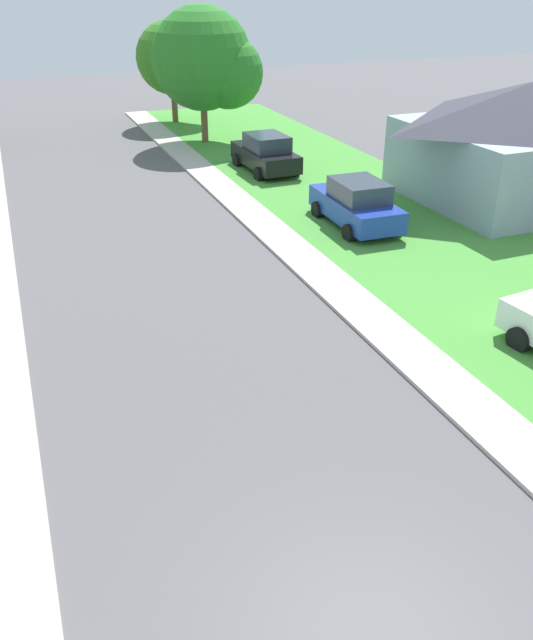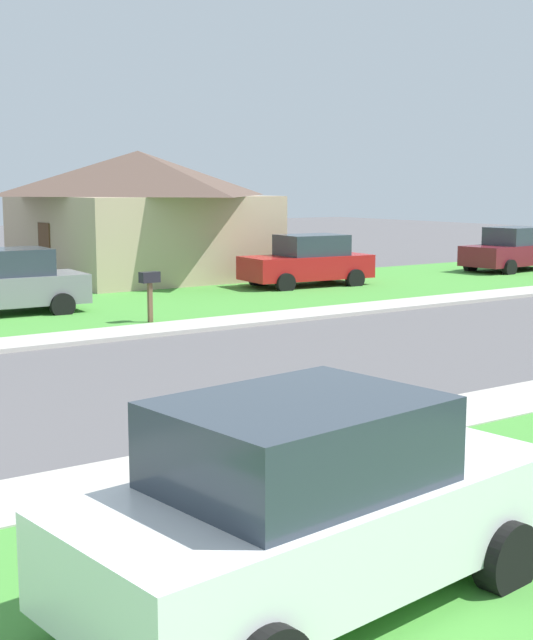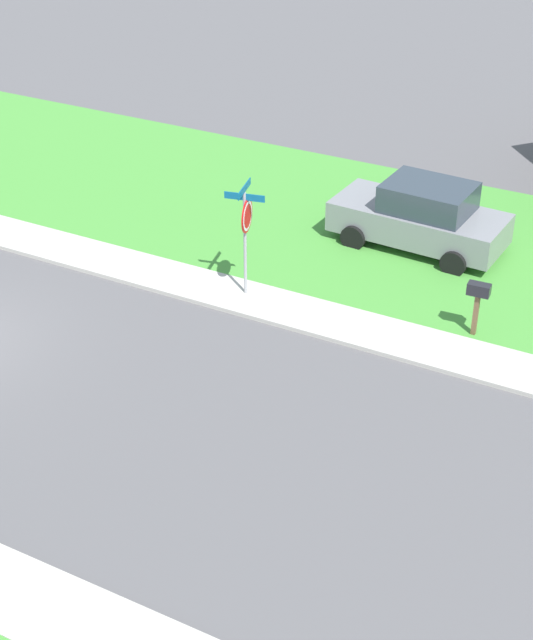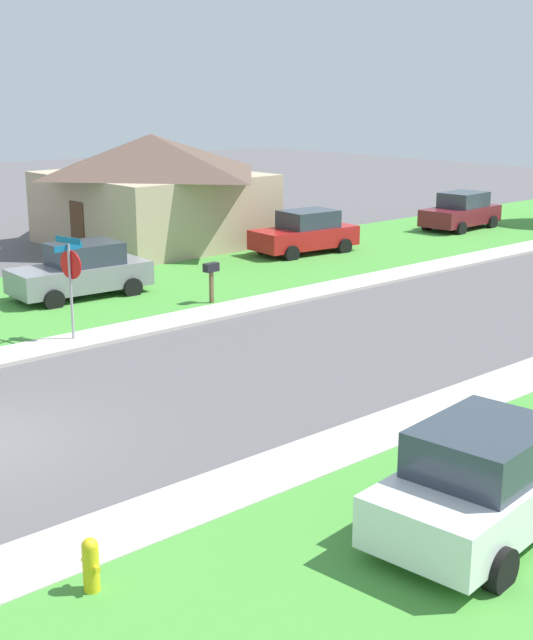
{
  "view_description": "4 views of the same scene",
  "coord_description": "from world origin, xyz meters",
  "px_view_note": "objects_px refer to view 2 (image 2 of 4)",
  "views": [
    {
      "loc": [
        -3.55,
        -5.03,
        8.17
      ],
      "look_at": [
        1.12,
        6.9,
        1.4
      ],
      "focal_mm": 36.78,
      "sensor_mm": 36.0,
      "label": 1
    },
    {
      "loc": [
        13.69,
        0.19,
        3.41
      ],
      "look_at": [
        2.83,
        7.64,
        1.4
      ],
      "focal_mm": 50.12,
      "sensor_mm": 36.0,
      "label": 2
    },
    {
      "loc": [
        11.9,
        14.29,
        11.18
      ],
      "look_at": [
        -2.14,
        6.83,
        1.4
      ],
      "focal_mm": 54.07,
      "sensor_mm": 36.0,
      "label": 3
    },
    {
      "loc": [
        14.96,
        -5.86,
        6.42
      ],
      "look_at": [
        0.77,
        6.62,
        1.4
      ],
      "focal_mm": 49.06,
      "sensor_mm": 36.0,
      "label": 4
    }
  ],
  "objects_px": {
    "car_white_driveway_right": "(312,504)",
    "mailbox": "(150,284)",
    "car_maroon_far_down_street": "(513,250)",
    "house_left_setback": "(139,213)",
    "car_red_across_road": "(308,262)",
    "car_grey_kerbside_mid": "(2,283)"
  },
  "relations": [
    {
      "from": "house_left_setback",
      "to": "car_white_driveway_right",
      "type": "bearing_deg",
      "value": -23.5
    },
    {
      "from": "car_grey_kerbside_mid",
      "to": "house_left_setback",
      "type": "height_order",
      "value": "house_left_setback"
    },
    {
      "from": "car_maroon_far_down_street",
      "to": "house_left_setback",
      "type": "height_order",
      "value": "house_left_setback"
    },
    {
      "from": "car_white_driveway_right",
      "to": "mailbox",
      "type": "distance_m",
      "value": 15.0
    },
    {
      "from": "car_grey_kerbside_mid",
      "to": "car_red_across_road",
      "type": "xyz_separation_m",
      "value": [
        -0.77,
        10.46,
        0.0
      ]
    },
    {
      "from": "car_white_driveway_right",
      "to": "mailbox",
      "type": "relative_size",
      "value": 3.42
    },
    {
      "from": "car_grey_kerbside_mid",
      "to": "car_white_driveway_right",
      "type": "distance_m",
      "value": 17.58
    },
    {
      "from": "car_maroon_far_down_street",
      "to": "car_grey_kerbside_mid",
      "type": "relative_size",
      "value": 1.01
    },
    {
      "from": "car_red_across_road",
      "to": "car_white_driveway_right",
      "type": "bearing_deg",
      "value": -36.99
    },
    {
      "from": "car_grey_kerbside_mid",
      "to": "mailbox",
      "type": "xyz_separation_m",
      "value": [
        3.4,
        2.51,
        0.14
      ]
    },
    {
      "from": "car_white_driveway_right",
      "to": "mailbox",
      "type": "bearing_deg",
      "value": 157.84
    },
    {
      "from": "car_white_driveway_right",
      "to": "car_maroon_far_down_street",
      "type": "bearing_deg",
      "value": 127.24
    },
    {
      "from": "car_grey_kerbside_mid",
      "to": "mailbox",
      "type": "distance_m",
      "value": 4.23
    },
    {
      "from": "car_maroon_far_down_street",
      "to": "car_white_driveway_right",
      "type": "bearing_deg",
      "value": -52.76
    },
    {
      "from": "car_maroon_far_down_street",
      "to": "car_red_across_road",
      "type": "xyz_separation_m",
      "value": [
        -0.32,
        -9.73,
        0.0
      ]
    },
    {
      "from": "car_maroon_far_down_street",
      "to": "house_left_setback",
      "type": "bearing_deg",
      "value": -116.24
    },
    {
      "from": "car_white_driveway_right",
      "to": "car_grey_kerbside_mid",
      "type": "bearing_deg",
      "value": 169.67
    },
    {
      "from": "car_red_across_road",
      "to": "mailbox",
      "type": "height_order",
      "value": "car_red_across_road"
    },
    {
      "from": "car_red_across_road",
      "to": "house_left_setback",
      "type": "relative_size",
      "value": 0.49
    },
    {
      "from": "car_white_driveway_right",
      "to": "house_left_setback",
      "type": "relative_size",
      "value": 0.49
    },
    {
      "from": "car_white_driveway_right",
      "to": "house_left_setback",
      "type": "bearing_deg",
      "value": 156.5
    },
    {
      "from": "car_maroon_far_down_street",
      "to": "car_white_driveway_right",
      "type": "relative_size",
      "value": 0.99
    }
  ]
}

